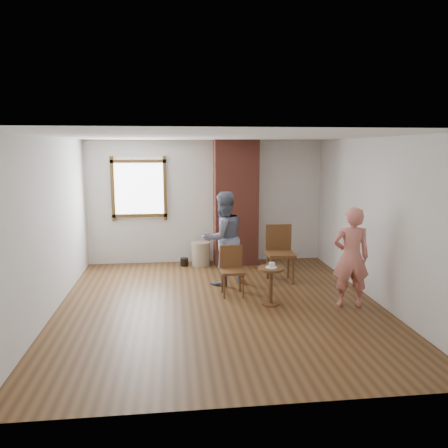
{
  "coord_description": "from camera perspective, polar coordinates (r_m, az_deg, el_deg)",
  "views": [
    {
      "loc": [
        -0.7,
        -6.49,
        2.42
      ],
      "look_at": [
        0.16,
        0.8,
        1.15
      ],
      "focal_mm": 35.0,
      "sensor_mm": 36.0,
      "label": 1
    }
  ],
  "objects": [
    {
      "name": "ground",
      "position": [
        6.96,
        -0.51,
        -10.53
      ],
      "size": [
        5.5,
        5.5,
        0.0
      ],
      "primitive_type": "plane",
      "color": "brown",
      "rests_on": "ground"
    },
    {
      "name": "room_shell",
      "position": [
        7.15,
        -1.51,
        4.91
      ],
      "size": [
        5.04,
        5.52,
        2.62
      ],
      "color": "silver",
      "rests_on": "ground"
    },
    {
      "name": "brick_chimney",
      "position": [
        9.15,
        1.53,
        2.78
      ],
      "size": [
        0.9,
        0.5,
        2.6
      ],
      "primitive_type": "cube",
      "color": "brown",
      "rests_on": "ground"
    },
    {
      "name": "stoneware_crock",
      "position": [
        9.16,
        -3.05,
        -3.89
      ],
      "size": [
        0.47,
        0.47,
        0.5
      ],
      "primitive_type": "cylinder",
      "rotation": [
        0.0,
        0.0,
        0.22
      ],
      "color": "tan",
      "rests_on": "ground"
    },
    {
      "name": "dark_pot",
      "position": [
        9.19,
        -5.19,
        -4.95
      ],
      "size": [
        0.17,
        0.17,
        0.17
      ],
      "primitive_type": "cylinder",
      "rotation": [
        0.0,
        0.0,
        -0.02
      ],
      "color": "black",
      "rests_on": "ground"
    },
    {
      "name": "dining_chair_left",
      "position": [
        7.33,
        1.04,
        -5.71
      ],
      "size": [
        0.38,
        0.38,
        0.82
      ],
      "rotation": [
        0.0,
        0.0,
        0.01
      ],
      "color": "brown",
      "rests_on": "ground"
    },
    {
      "name": "dining_chair_right",
      "position": [
        8.11,
        7.27,
        -3.37
      ],
      "size": [
        0.5,
        0.5,
        1.03
      ],
      "rotation": [
        0.0,
        0.0,
        -0.03
      ],
      "color": "brown",
      "rests_on": "ground"
    },
    {
      "name": "side_table",
      "position": [
        6.89,
        6.16,
        -7.25
      ],
      "size": [
        0.4,
        0.4,
        0.6
      ],
      "color": "brown",
      "rests_on": "ground"
    },
    {
      "name": "cake_plate",
      "position": [
        6.84,
        6.19,
        -5.64
      ],
      "size": [
        0.18,
        0.18,
        0.01
      ],
      "primitive_type": "cylinder",
      "color": "white",
      "rests_on": "side_table"
    },
    {
      "name": "cake_slice",
      "position": [
        6.83,
        6.27,
        -5.36
      ],
      "size": [
        0.08,
        0.07,
        0.06
      ],
      "primitive_type": "cube",
      "color": "white",
      "rests_on": "cake_plate"
    },
    {
      "name": "man",
      "position": [
        7.8,
        -0.13,
        -1.87
      ],
      "size": [
        1.0,
        0.91,
        1.68
      ],
      "primitive_type": "imported",
      "rotation": [
        0.0,
        0.0,
        3.56
      ],
      "color": "#131735",
      "rests_on": "ground"
    },
    {
      "name": "person_pink",
      "position": [
        6.98,
        16.25,
        -4.18
      ],
      "size": [
        0.61,
        0.45,
        1.56
      ],
      "primitive_type": "imported",
      "rotation": [
        0.0,
        0.0,
        3.0
      ],
      "color": "#DE7C6F",
      "rests_on": "ground"
    }
  ]
}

